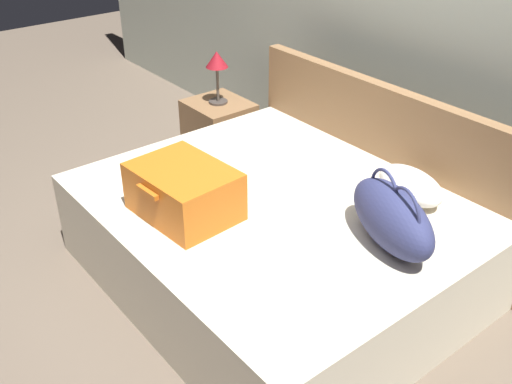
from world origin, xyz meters
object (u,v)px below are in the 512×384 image
Objects in this scene: duffel_bag at (392,217)px; pillow_near_headboard at (410,185)px; hard_case_large at (184,191)px; table_lamp at (217,64)px; bed at (273,240)px; nightstand at (219,135)px.

duffel_bag is 0.46m from pillow_near_headboard.
duffel_bag is (0.81, 0.60, 0.02)m from hard_case_large.
duffel_bag is 1.70× the size of table_lamp.
table_lamp reaches higher than pillow_near_headboard.
hard_case_large is 1.17m from pillow_near_headboard.
nightstand is at bearing 156.53° from bed.
bed is 3.67× the size of hard_case_large.
pillow_near_headboard is at bearing 0.86° from table_lamp.
hard_case_large is 1.01m from duffel_bag.
table_lamp is (-1.89, 0.38, 0.15)m from duffel_bag.
bed is at bearing -23.47° from table_lamp.
bed is 3.91× the size of nightstand.
hard_case_large is at bearing -143.57° from duffel_bag.
bed is at bearing -125.82° from pillow_near_headboard.
bed is at bearing 61.53° from hard_case_large.
table_lamp is at bearing 168.77° from duffel_bag.
hard_case_large is 1.46m from table_lamp.
duffel_bag is at bearing -62.90° from pillow_near_headboard.
bed is 0.76m from duffel_bag.
nightstand is at bearing -179.14° from pillow_near_headboard.
duffel_bag is 1.97m from nightstand.
duffel_bag is at bearing 15.83° from bed.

